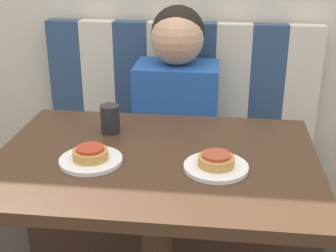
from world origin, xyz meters
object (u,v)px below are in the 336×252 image
at_px(pizza_right, 216,160).
at_px(drinking_cup, 110,119).
at_px(plate_right, 216,167).
at_px(pizza_left, 90,153).
at_px(person, 177,87).
at_px(plate_left, 91,160).

height_order(pizza_right, drinking_cup, drinking_cup).
distance_m(plate_right, pizza_left, 0.36).
bearing_deg(person, drinking_cup, -110.49).
height_order(plate_left, plate_right, same).
distance_m(plate_left, pizza_right, 0.36).
relative_size(plate_left, plate_right, 1.00).
height_order(plate_right, pizza_left, pizza_left).
height_order(person, plate_right, person).
xyz_separation_m(pizza_right, drinking_cup, (-0.35, 0.22, 0.02)).
height_order(pizza_left, drinking_cup, drinking_cup).
relative_size(plate_right, pizza_left, 1.78).
xyz_separation_m(plate_right, pizza_right, (0.00, 0.00, 0.02)).
distance_m(plate_right, pizza_right, 0.02).
bearing_deg(plate_left, pizza_left, 0.00).
bearing_deg(plate_left, drinking_cup, 88.46).
bearing_deg(plate_right, plate_left, 180.00).
xyz_separation_m(plate_right, pizza_left, (-0.36, 0.00, 0.02)).
bearing_deg(plate_left, pizza_right, 0.00).
xyz_separation_m(person, pizza_left, (-0.18, -0.68, 0.01)).
relative_size(plate_left, pizza_left, 1.78).
relative_size(person, pizza_left, 6.62).
bearing_deg(plate_right, drinking_cup, 147.92).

